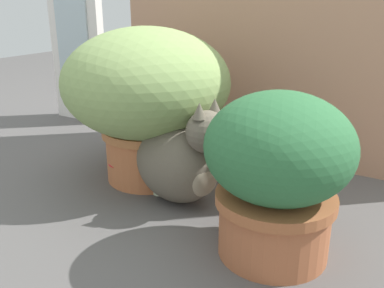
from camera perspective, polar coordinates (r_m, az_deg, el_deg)
The scene contains 8 objects.
ground_plane at distance 1.16m, azimuth -2.50°, elevation -8.85°, with size 6.00×6.00×0.00m, color #545250.
cardboard_backdrop at distance 1.46m, azimuth 11.46°, elevation 14.87°, with size 1.19×0.03×0.89m, color tan.
window_panel_white at distance 2.00m, azimuth -15.52°, elevation 15.63°, with size 0.29×0.05×0.88m.
grass_planter at distance 1.28m, azimuth -6.10°, elevation 6.92°, with size 0.50×0.50×0.47m.
leafy_planter at distance 0.91m, azimuth 11.46°, elevation -3.50°, with size 0.32×0.32×0.37m.
cat at distance 1.16m, azimuth -1.61°, elevation -2.31°, with size 0.37×0.21×0.32m.
mushroom_ornament_red at distance 1.30m, azimuth -9.30°, elevation -2.27°, with size 0.09×0.09×0.10m.
mushroom_ornament_pink at distance 1.21m, azimuth -4.59°, elevation -2.33°, with size 0.09×0.09×0.14m.
Camera 1 is at (0.57, -0.85, 0.55)m, focal length 39.54 mm.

